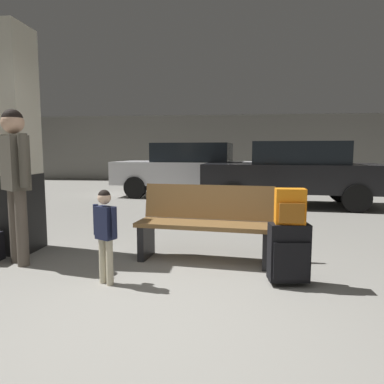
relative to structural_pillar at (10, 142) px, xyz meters
The scene contains 10 objects.
ground_plane 3.47m from the structural_pillar, 46.19° to the left, with size 18.00×18.00×0.10m, color gray.
garage_back_wall 11.34m from the structural_pillar, 78.92° to the left, with size 18.00×0.12×2.80m, color slate.
structural_pillar is the anchor object (origin of this frame).
bench 2.68m from the structural_pillar, ahead, with size 1.65×0.72×0.89m.
suitcase 3.64m from the structural_pillar, 14.28° to the right, with size 0.40×0.27×0.60m.
backpack_bright 3.53m from the structural_pillar, 14.29° to the right, with size 0.28×0.19×0.34m.
child 2.07m from the structural_pillar, 32.81° to the right, with size 0.28×0.24×0.93m.
adult 0.73m from the structural_pillar, 53.78° to the right, with size 0.50×0.41×1.76m.
parked_car_far 6.10m from the structural_pillar, 74.52° to the left, with size 4.25×2.11×1.51m.
parked_car_near 6.17m from the structural_pillar, 46.09° to the left, with size 4.24×2.08×1.51m.
Camera 1 is at (0.61, -2.60, 1.30)m, focal length 33.62 mm.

